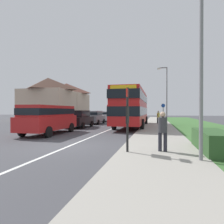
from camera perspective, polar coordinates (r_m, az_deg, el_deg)
name	(u,v)px	position (r m, az deg, el deg)	size (l,w,h in m)	color
ground_plane	(70,146)	(9.59, -12.55, -9.88)	(120.00, 120.00, 0.00)	#424247
lane_marking_centre	(109,130)	(17.09, -0.82, -5.31)	(0.14, 60.00, 0.01)	silver
pavement_near_side	(158,133)	(14.60, 13.53, -6.09)	(3.20, 68.00, 0.12)	#9E998E
grass_verge_seaward	(222,135)	(15.25, 29.99, -5.93)	(6.00, 68.00, 0.08)	#3D6B33
roadside_hedge	(213,142)	(8.66, 28.06, -8.02)	(1.10, 3.11, 0.90)	#2D5128
double_decker_bus	(132,106)	(19.98, 6.09, 1.66)	(2.80, 11.48, 3.70)	red
parked_van_red	(49,117)	(14.63, -18.30, -1.43)	(2.11, 5.35, 2.08)	#B21E1E
parked_car_black	(79,118)	(19.51, -9.86, -1.84)	(1.97, 4.05, 1.73)	black
parked_car_grey	(94,117)	(24.56, -5.29, -1.43)	(1.94, 4.01, 1.67)	slate
parked_car_silver	(105,116)	(29.83, -2.00, -1.14)	(1.92, 4.32, 1.62)	#B7B7BC
pedestrian_at_stop	(163,129)	(7.73, 14.92, -5.07)	(0.34, 0.34, 1.67)	#23232D
pedestrian_walking_away	(158,117)	(24.23, 13.70, -1.33)	(0.34, 0.34, 1.67)	#23232D
bus_stop_sign	(127,115)	(7.37, 4.64, -0.92)	(0.09, 0.52, 2.60)	black
cycle_route_sign	(163,113)	(23.11, 15.06, -0.29)	(0.44, 0.08, 2.52)	slate
street_lamp_near	(198,39)	(7.10, 24.24, 19.24)	(1.14, 0.20, 6.93)	slate
street_lamp_mid	(166,92)	(22.71, 15.80, 5.87)	(1.14, 0.20, 6.67)	slate
house_terrace_far_side	(58,100)	(36.61, -15.86, 3.38)	(7.51, 13.22, 7.21)	#C1A88E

